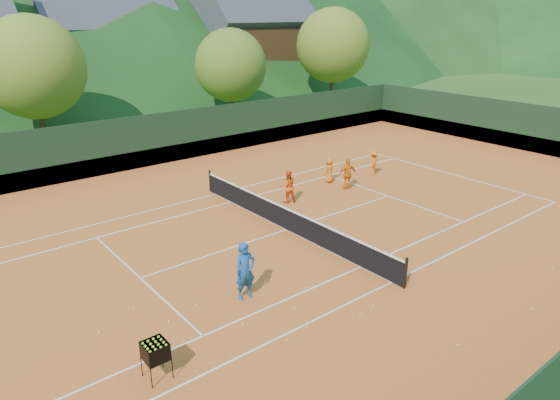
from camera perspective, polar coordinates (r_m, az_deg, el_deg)
ground at (r=20.58m, az=0.78°, el=-3.44°), size 400.00×400.00×0.00m
clay_court at (r=20.57m, az=0.78°, el=-3.42°), size 40.00×24.00×0.02m
coach at (r=15.52m, az=-4.00°, el=-8.09°), size 0.71×0.50×1.87m
student_a at (r=23.24m, az=0.92°, el=1.54°), size 0.92×0.82×1.55m
student_b at (r=25.20m, az=7.75°, el=2.96°), size 1.01×0.72×1.60m
student_c at (r=26.21m, az=5.65°, el=3.40°), size 0.72×0.55×1.30m
student_d at (r=27.67m, az=10.61°, el=4.17°), size 1.03×0.85×1.39m
tennis_ball_0 at (r=15.35m, az=1.70°, el=-12.31°), size 0.07×0.07×0.07m
tennis_ball_1 at (r=15.20m, az=-19.90°, el=-14.08°), size 0.07×0.07×0.07m
tennis_ball_2 at (r=21.47m, az=21.69°, el=-3.78°), size 0.07×0.07×0.07m
tennis_ball_4 at (r=14.09m, az=0.90°, el=-15.68°), size 0.07×0.07×0.07m
tennis_ball_6 at (r=18.74m, az=12.13°, el=-6.30°), size 0.07×0.07×0.07m
tennis_ball_7 at (r=15.74m, az=-9.52°, el=-11.70°), size 0.07×0.07×0.07m
tennis_ball_8 at (r=19.24m, az=9.20°, el=-5.35°), size 0.07×0.07×0.07m
tennis_ball_10 at (r=15.13m, az=-12.56°, el=-13.39°), size 0.07×0.07×0.07m
tennis_ball_11 at (r=15.26m, az=9.18°, el=-12.81°), size 0.07×0.07×0.07m
tennis_ball_12 at (r=14.70m, az=19.64°, el=-15.34°), size 0.07×0.07×0.07m
tennis_ball_13 at (r=14.57m, az=3.11°, el=-14.35°), size 0.07×0.07×0.07m
tennis_ball_14 at (r=16.37m, az=3.01°, el=-10.04°), size 0.07×0.07×0.07m
tennis_ball_15 at (r=17.06m, az=26.78°, el=-11.11°), size 0.07×0.07×0.07m
tennis_ball_16 at (r=15.72m, az=10.62°, el=-11.82°), size 0.07×0.07×0.07m
tennis_ball_17 at (r=15.99m, az=-16.29°, el=-11.76°), size 0.07×0.07×0.07m
tennis_ball_18 at (r=19.89m, az=28.66°, el=-6.89°), size 0.07×0.07×0.07m
tennis_ball_19 at (r=20.28m, az=3.61°, el=-3.69°), size 0.07×0.07×0.07m
tennis_ball_20 at (r=14.71m, az=-4.24°, el=-14.00°), size 0.07×0.07×0.07m
tennis_ball_21 at (r=18.42m, az=14.15°, el=-6.98°), size 0.07×0.07×0.07m
court_lines at (r=20.57m, az=0.78°, el=-3.38°), size 23.83×11.03×0.00m
tennis_net at (r=20.37m, az=0.79°, el=-2.11°), size 0.10×12.07×1.10m
perimeter_fence at (r=20.09m, az=0.80°, el=-0.14°), size 40.40×24.24×3.00m
ball_hopper at (r=12.86m, az=-14.07°, el=-16.48°), size 0.57×0.57×1.00m
chalet_mid at (r=51.81m, az=-19.14°, el=15.81°), size 12.65×8.82×11.45m
chalet_right at (r=54.86m, az=-3.20°, el=17.35°), size 11.50×8.82×11.91m
tree_b at (r=35.52m, az=-26.41°, el=13.42°), size 6.40×6.40×8.40m
tree_c at (r=40.22m, az=-5.66°, el=15.06°), size 5.60×5.60×7.35m
tree_d at (r=48.49m, az=6.07°, el=17.15°), size 6.80×6.80×8.93m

